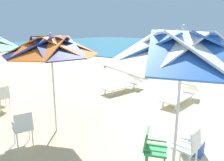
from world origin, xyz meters
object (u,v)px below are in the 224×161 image
plastic_chair_5 (2,96)px  plastic_chair_2 (23,127)px  sun_lounger_2 (180,95)px  cooler_box (192,145)px  beach_umbrella_0 (182,50)px  beach_umbrella_1 (51,47)px  plastic_chair_1 (153,147)px  sun_lounger_3 (123,85)px  plastic_chair_0 (189,146)px

plastic_chair_5 → plastic_chair_2: bearing=-19.4°
sun_lounger_2 → cooler_box: (1.41, -3.33, -0.08)m
beach_umbrella_0 → sun_lounger_2: 5.30m
plastic_chair_5 → beach_umbrella_1: bearing=0.2°
plastic_chair_1 → sun_lounger_3: 5.72m
sun_lounger_2 → plastic_chair_2: bearing=-110.8°
plastic_chair_2 → cooler_box: size_ratio=1.73×
cooler_box → plastic_chair_2: bearing=-149.3°
beach_umbrella_1 → plastic_chair_2: bearing=-91.8°
beach_umbrella_0 → plastic_chair_2: (-3.47, -0.78, -1.99)m
plastic_chair_2 → plastic_chair_5: bearing=160.6°
beach_umbrella_1 → plastic_chair_2: 2.09m
beach_umbrella_0 → plastic_chair_0: (0.07, 0.66, -1.99)m
plastic_chair_2 → sun_lounger_2: bearing=69.2°
plastic_chair_5 → sun_lounger_3: bearing=64.4°
beach_umbrella_0 → plastic_chair_5: size_ratio=3.32×
sun_lounger_2 → plastic_chair_0: bearing=-69.3°
plastic_chair_0 → beach_umbrella_1: bearing=-172.4°
plastic_chair_5 → sun_lounger_2: (4.79, 4.42, -0.22)m
plastic_chair_1 → beach_umbrella_1: 3.47m
plastic_chair_2 → cooler_box: bearing=30.7°
plastic_chair_0 → beach_umbrella_1: 3.99m
plastic_chair_0 → cooler_box: size_ratio=1.73×
sun_lounger_3 → cooler_box: bearing=-39.6°
plastic_chair_0 → sun_lounger_2: size_ratio=0.39×
plastic_chair_0 → beach_umbrella_0: bearing=-96.0°
plastic_chair_1 → plastic_chair_5: 5.71m
beach_umbrella_1 → sun_lounger_2: size_ratio=1.23×
sun_lounger_2 → sun_lounger_3: same height
plastic_chair_0 → sun_lounger_2: (-1.49, 3.95, -0.22)m
cooler_box → sun_lounger_2: bearing=112.9°
plastic_chair_1 → cooler_box: size_ratio=1.73×
plastic_chair_5 → sun_lounger_3: plastic_chair_5 is taller
beach_umbrella_0 → beach_umbrella_1: 3.45m
plastic_chair_2 → plastic_chair_5: (-2.74, 0.97, 0.00)m
plastic_chair_1 → sun_lounger_2: (-0.92, 4.42, -0.22)m
beach_umbrella_1 → cooler_box: 4.18m
plastic_chair_1 → plastic_chair_5: same height
beach_umbrella_1 → sun_lounger_2: bearing=65.4°
plastic_chair_0 → cooler_box: (-0.08, 0.62, -0.30)m
plastic_chair_2 → plastic_chair_5: 2.91m
plastic_chair_1 → cooler_box: plastic_chair_1 is taller
beach_umbrella_0 → sun_lounger_2: size_ratio=1.30×
plastic_chair_1 → plastic_chair_2: bearing=-162.0°
plastic_chair_0 → plastic_chair_2: bearing=-157.9°
plastic_chair_5 → beach_umbrella_0: bearing=-1.7°
sun_lounger_3 → cooler_box: size_ratio=4.46×
beach_umbrella_1 → cooler_box: size_ratio=5.41×
beach_umbrella_1 → sun_lounger_2: 5.27m
sun_lounger_2 → cooler_box: sun_lounger_2 is taller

